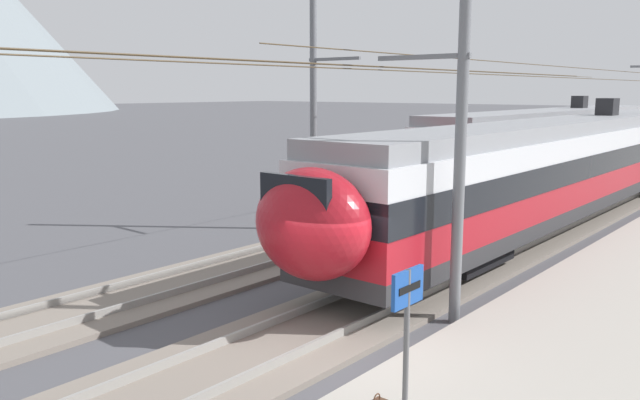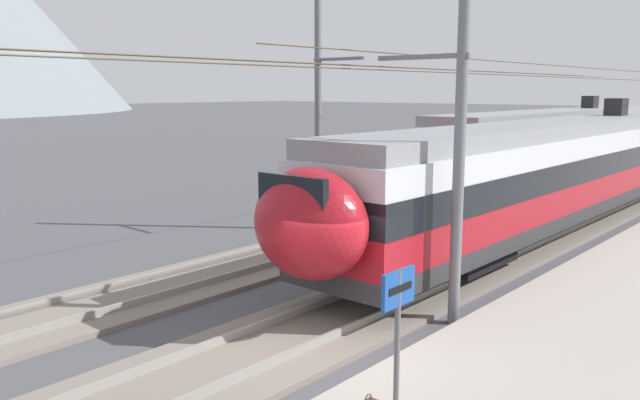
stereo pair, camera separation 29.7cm
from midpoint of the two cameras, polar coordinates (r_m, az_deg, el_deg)
The scene contains 8 objects.
ground_plane at distance 11.99m, azimuth 1.65°, elevation -14.23°, with size 400.00×400.00×0.00m, color #4C4C51.
track_near at distance 12.78m, azimuth -3.25°, elevation -12.34°, with size 120.00×3.00×0.28m.
track_far at distance 16.09m, azimuth -15.34°, elevation -7.97°, with size 120.00×3.00×0.28m.
train_near_platform at distance 24.73m, azimuth 20.58°, elevation 3.02°, with size 29.49×2.86×4.27m.
train_far_track at distance 36.55m, azimuth 19.61°, elevation 5.07°, with size 26.76×3.04×4.27m.
catenary_mast_mid at distance 13.34m, azimuth 11.27°, elevation 5.62°, with size 47.39×2.19×7.58m.
catenary_mast_far_side at distance 22.09m, azimuth -0.73°, elevation 8.39°, with size 47.39×2.12×8.39m.
platform_sign at distance 8.79m, azimuth 6.82°, elevation -9.92°, with size 0.70×0.08×2.23m.
Camera 1 is at (-8.69, -6.67, 4.88)m, focal length 35.82 mm.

